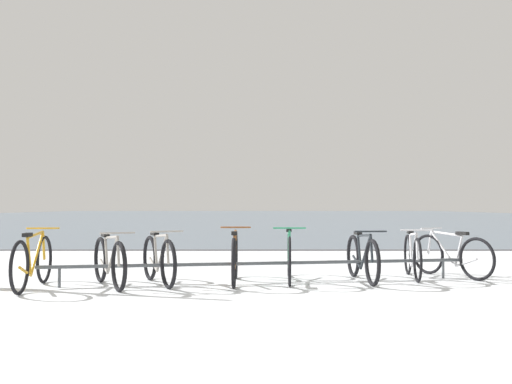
# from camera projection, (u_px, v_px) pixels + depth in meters

# --- Properties ---
(ground) EXTENTS (80.00, 132.00, 0.08)m
(ground) POSITION_uv_depth(u_px,v_px,m) (253.00, 217.00, 57.85)
(ground) COLOR silver
(bike_rack) EXTENTS (6.19, 1.12, 0.31)m
(bike_rack) POSITION_uv_depth(u_px,v_px,m) (264.00, 264.00, 8.06)
(bike_rack) COLOR #4C5156
(bike_rack) RESTS_ON ground
(bicycle_0) EXTENTS (0.46, 1.74, 0.81)m
(bicycle_0) POSITION_uv_depth(u_px,v_px,m) (35.00, 261.00, 7.49)
(bicycle_0) COLOR black
(bicycle_0) RESTS_ON ground
(bicycle_1) EXTENTS (0.86, 1.52, 0.77)m
(bicycle_1) POSITION_uv_depth(u_px,v_px,m) (111.00, 262.00, 7.65)
(bicycle_1) COLOR black
(bicycle_1) RESTS_ON ground
(bicycle_2) EXTENTS (0.76, 1.50, 0.78)m
(bicycle_2) POSITION_uv_depth(u_px,v_px,m) (160.00, 260.00, 7.89)
(bicycle_2) COLOR black
(bicycle_2) RESTS_ON ground
(bicycle_3) EXTENTS (0.46, 1.69, 0.80)m
(bicycle_3) POSITION_uv_depth(u_px,v_px,m) (236.00, 258.00, 8.03)
(bicycle_3) COLOR black
(bicycle_3) RESTS_ON ground
(bicycle_4) EXTENTS (0.46, 1.78, 0.82)m
(bicycle_4) POSITION_uv_depth(u_px,v_px,m) (291.00, 256.00, 8.22)
(bicycle_4) COLOR black
(bicycle_4) RESTS_ON ground
(bicycle_5) EXTENTS (0.46, 1.70, 0.77)m
(bicycle_5) POSITION_uv_depth(u_px,v_px,m) (364.00, 258.00, 8.19)
(bicycle_5) COLOR black
(bicycle_5) RESTS_ON ground
(bicycle_6) EXTENTS (0.46, 1.61, 0.77)m
(bicycle_6) POSITION_uv_depth(u_px,v_px,m) (414.00, 256.00, 8.53)
(bicycle_6) COLOR black
(bicycle_6) RESTS_ON ground
(bicycle_7) EXTENTS (0.83, 1.42, 0.76)m
(bicycle_7) POSITION_uv_depth(u_px,v_px,m) (453.00, 255.00, 8.67)
(bicycle_7) COLOR black
(bicycle_7) RESTS_ON ground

